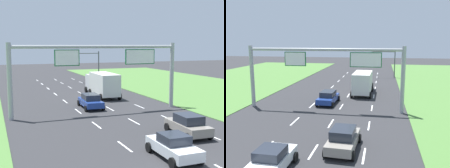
# 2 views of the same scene
# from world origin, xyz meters

# --- Properties ---
(lane_dashes_inner_left) EXTENTS (0.14, 68.40, 0.01)m
(lane_dashes_inner_left) POSITION_xyz_m (-1.75, 15.00, 0.00)
(lane_dashes_inner_left) COLOR white
(lane_dashes_inner_left) RESTS_ON ground_plane
(lane_dashes_inner_right) EXTENTS (0.14, 68.40, 0.01)m
(lane_dashes_inner_right) POSITION_xyz_m (1.75, 15.00, 0.00)
(lane_dashes_inner_right) COLOR white
(lane_dashes_inner_right) RESTS_ON ground_plane
(lane_dashes_slip) EXTENTS (0.14, 68.40, 0.01)m
(lane_dashes_slip) POSITION_xyz_m (5.25, 15.00, 0.00)
(lane_dashes_slip) COLOR white
(lane_dashes_slip) RESTS_ON ground_plane
(car_near_red) EXTENTS (2.25, 4.51, 1.54)m
(car_near_red) POSITION_xyz_m (-0.06, 19.09, 0.79)
(car_near_red) COLOR navy
(car_near_red) RESTS_ON ground_plane
(car_lead_silver) EXTENTS (2.25, 4.13, 1.61)m
(car_lead_silver) POSITION_xyz_m (3.74, 6.68, 0.81)
(car_lead_silver) COLOR gray
(car_lead_silver) RESTS_ON ground_plane
(car_far_ahead) EXTENTS (2.07, 3.99, 1.50)m
(car_far_ahead) POSITION_xyz_m (0.11, 2.95, 0.75)
(car_far_ahead) COLOR silver
(car_far_ahead) RESTS_ON ground_plane
(box_truck) EXTENTS (2.78, 8.09, 3.15)m
(box_truck) POSITION_xyz_m (3.62, 25.78, 1.71)
(box_truck) COLOR silver
(box_truck) RESTS_ON ground_plane
(sign_gantry) EXTENTS (17.24, 0.44, 7.00)m
(sign_gantry) POSITION_xyz_m (0.27, 16.53, 4.88)
(sign_gantry) COLOR #9EA0A5
(sign_gantry) RESTS_ON ground_plane
(traffic_light_mast) EXTENTS (4.76, 0.49, 5.60)m
(traffic_light_mast) POSITION_xyz_m (6.79, 42.10, 3.87)
(traffic_light_mast) COLOR #47494F
(traffic_light_mast) RESTS_ON ground_plane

